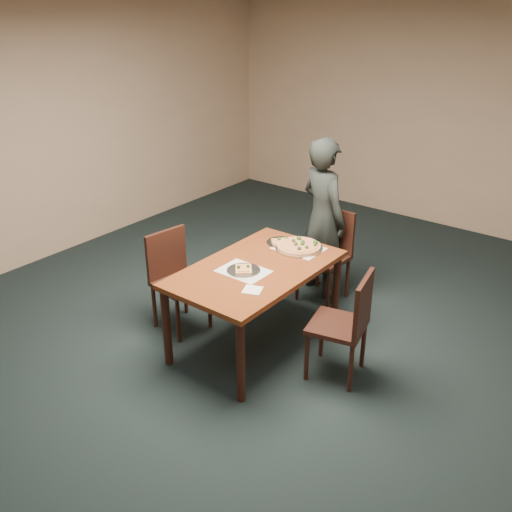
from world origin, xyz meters
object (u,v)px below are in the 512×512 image
Objects in this scene: dining_table at (256,277)px; pizza_pan at (299,246)px; chair_right at (347,321)px; slice_plate_near at (244,270)px; slice_plate_far at (282,242)px; chair_left at (175,274)px; diner at (323,218)px; chair_far at (328,249)px.

pizza_pan is (0.08, 0.53, 0.11)m from dining_table.
chair_right is at bearing -31.22° from pizza_pan.
slice_plate_far is at bearing 97.15° from slice_plate_near.
dining_table is 0.81m from chair_left.
chair_left is 1.65m from chair_right.
chair_left is 0.79m from slice_plate_near.
pizza_pan is 1.53× the size of slice_plate_far.
diner is 5.75× the size of slice_plate_near.
pizza_pan is 0.19m from slice_plate_far.
pizza_pan is at bearing 80.70° from slice_plate_near.
diner is (0.70, 1.38, 0.29)m from chair_left.
chair_left is at bearing -93.79° from chair_right.
chair_far is 0.66m from slice_plate_far.
diner is at bearing -153.06° from chair_right.
slice_plate_near is at bearing 112.54° from diner.
dining_table is at bearing -98.63° from chair_right.
slice_plate_near is at bearing -82.85° from slice_plate_far.
slice_plate_far is at bearing -102.61° from chair_far.
chair_right is (1.63, 0.26, 0.00)m from chair_left.
dining_table is 0.87m from chair_right.
dining_table is 5.36× the size of slice_plate_near.
diner is 0.65m from slice_plate_far.
chair_far reaches higher than pizza_pan.
chair_left is 1.01m from slice_plate_far.
slice_plate_near is 1.00× the size of slice_plate_far.
slice_plate_far is (-0.19, -0.00, -0.01)m from pizza_pan.
slice_plate_far is (-0.04, -0.65, -0.04)m from diner.
chair_far and chair_right have the same top height.
diner is at bearing 103.30° from pizza_pan.
chair_right is at bearing -73.16° from chair_left.
slice_plate_far is (-0.11, 0.53, 0.10)m from dining_table.
chair_left is 0.56× the size of diner.
chair_left is 1.00× the size of chair_right.
diner reaches higher than slice_plate_near.
slice_plate_near is at bearing -99.30° from pizza_pan.
pizza_pan is at bearing 0.45° from slice_plate_far.
chair_right is at bearing -25.88° from slice_plate_far.
pizza_pan is at bearing -84.48° from chair_far.
dining_table is 0.17m from slice_plate_near.
chair_left is (-0.82, -1.32, 0.00)m from chair_far.
pizza_pan reaches higher than slice_plate_far.
pizza_pan is at bearing -41.70° from chair_left.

